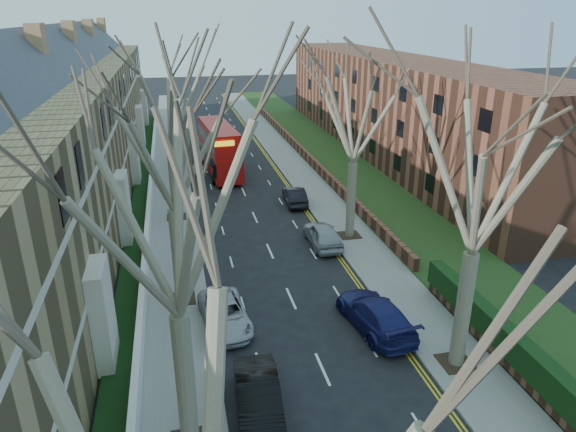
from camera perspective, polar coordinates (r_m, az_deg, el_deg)
pavement_left at (r=49.32m, az=-12.89°, el=4.42°), size 3.00×102.00×0.12m
pavement_right at (r=50.62m, az=0.84°, el=5.41°), size 3.00×102.00×0.12m
terrace_left at (r=41.03m, az=-24.19°, el=7.54°), size 9.70×78.00×13.60m
flats_right at (r=56.86m, az=11.44°, el=11.89°), size 13.97×54.00×10.00m
front_wall_left at (r=41.59m, az=-15.08°, el=1.80°), size 0.30×78.00×1.00m
grass_verge_right at (r=51.79m, az=5.71°, el=5.78°), size 6.00×102.00×0.06m
tree_left_mid at (r=14.99m, az=-13.21°, el=2.94°), size 10.50×10.50×14.71m
tree_left_far at (r=24.75m, az=-13.31°, el=9.48°), size 10.15×10.15×14.22m
tree_left_dist at (r=36.54m, az=-13.45°, el=13.76°), size 10.50×10.50×14.71m
tree_right_mid at (r=20.22m, az=21.21°, el=6.86°), size 10.50×10.50×14.71m
tree_right_far at (r=32.59m, az=7.56°, el=12.69°), size 10.15×10.15×14.22m
double_decker_bus at (r=49.06m, az=-7.64°, el=7.26°), size 3.33×10.75×4.45m
car_left_mid at (r=20.39m, az=-3.32°, el=-19.68°), size 1.91×4.75×1.53m
car_left_far at (r=25.47m, az=-7.03°, el=-10.74°), size 2.51×4.77×1.28m
car_right_near at (r=25.38m, az=9.67°, el=-10.68°), size 2.85×5.58×1.55m
car_right_mid at (r=33.53m, az=3.88°, el=-2.06°), size 1.82×4.49×1.53m
car_right_far at (r=40.74m, az=0.76°, el=2.24°), size 1.65×4.19×1.36m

